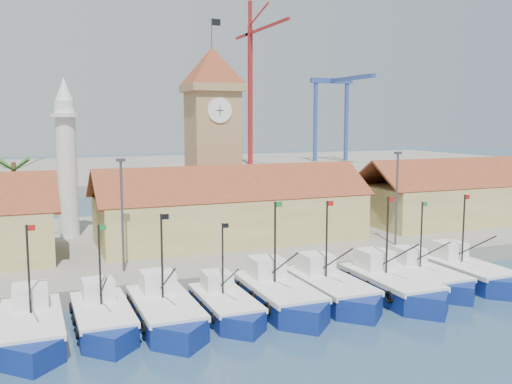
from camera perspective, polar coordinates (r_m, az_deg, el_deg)
name	(u,v)px	position (r m, az deg, el deg)	size (l,w,h in m)	color
ground	(329,318)	(40.47, 7.31, -12.34)	(400.00, 400.00, 0.00)	#1F4053
quay	(219,240)	(61.54, -3.70, -4.77)	(140.00, 32.00, 1.50)	gray
terminal	(109,171)	(144.95, -14.45, 2.03)	(240.00, 80.00, 2.00)	gray
boat_1	(32,331)	(38.15, -21.53, -12.79)	(3.65, 10.01, 7.58)	navy
boat_2	(103,320)	(38.74, -15.02, -12.27)	(3.48, 9.52, 7.20)	navy
boat_3	(166,314)	(38.83, -8.96, -11.97)	(3.75, 10.27, 7.77)	navy
boat_4	(227,307)	(40.01, -2.93, -11.45)	(3.29, 9.01, 6.82)	navy
boat_5	(280,297)	(41.68, 2.45, -10.49)	(3.91, 10.72, 8.11)	navy
boat_6	(332,291)	(43.54, 7.62, -9.79)	(3.83, 10.49, 7.93)	navy
boat_7	(393,287)	(45.25, 13.57, -9.25)	(3.92, 10.74, 8.13)	navy
boat_8	(427,279)	(48.56, 16.71, -8.32)	(3.53, 9.68, 7.33)	navy
boat_9	(469,274)	(50.93, 20.56, -7.70)	(3.75, 10.27, 7.77)	navy
hall_center	(232,216)	(57.21, -2.46, -2.38)	(27.04, 10.13, 7.61)	#D1C573
hall_right	(480,199)	(74.17, 21.53, -0.67)	(31.20, 10.13, 7.61)	#D1C573
clock_tower	(213,134)	(62.12, -4.36, 5.76)	(5.80, 5.80, 22.70)	#A38054
minaret	(67,157)	(61.42, -18.41, 3.31)	(3.00, 3.00, 16.30)	silver
palm_tree	(15,196)	(59.64, -22.95, -0.36)	(5.60, 5.03, 8.39)	brown
lamp_posts	(267,201)	(49.64, 1.16, -0.93)	(80.70, 0.25, 9.03)	#3F3F44
crane_red_right	(252,74)	(147.50, -0.37, 11.67)	(1.00, 33.03, 41.39)	maroon
gantry	(337,96)	(161.64, 8.14, 9.45)	(13.00, 22.00, 23.20)	#324A98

